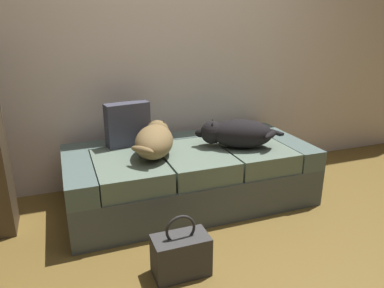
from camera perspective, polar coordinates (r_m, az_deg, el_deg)
name	(u,v)px	position (r m, az deg, el deg)	size (l,w,h in m)	color
ground_plane	(251,279)	(2.22, 9.35, -20.21)	(10.00, 10.00, 0.00)	brown
back_wall	(165,19)	(3.20, -4.25, 19.04)	(6.40, 0.10, 2.80)	beige
couch	(190,175)	(2.89, -0.36, -4.89)	(1.89, 0.89, 0.45)	#4A5253
dog_tan	(155,140)	(2.66, -5.90, 0.70)	(0.43, 0.62, 0.22)	olive
dog_dark	(236,133)	(2.82, 7.02, 1.68)	(0.62, 0.44, 0.22)	black
tv_remote	(276,132)	(3.25, 13.10, 1.78)	(0.04, 0.15, 0.02)	black
throw_pillow	(128,124)	(2.87, -10.11, 3.08)	(0.34, 0.12, 0.34)	#3E3F4E
handbag	(181,254)	(2.15, -1.76, -17.02)	(0.32, 0.18, 0.38)	#3B3939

